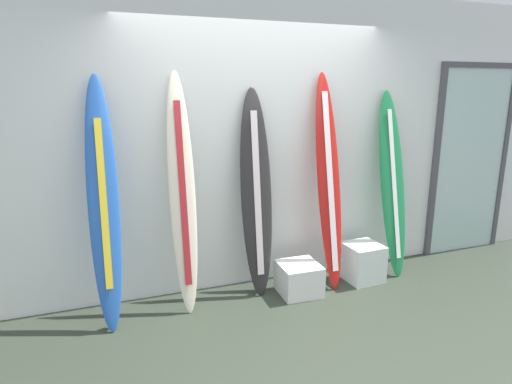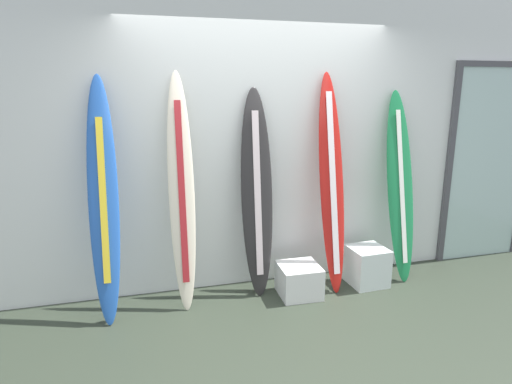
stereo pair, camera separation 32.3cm
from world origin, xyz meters
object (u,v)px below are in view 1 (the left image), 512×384
object	(u,v)px
surfboard_cobalt	(104,205)
surfboard_charcoal	(256,195)
display_block_left	(363,262)
display_block_center	(299,279)
surfboard_emerald	(392,186)
surfboard_ivory	(182,194)
surfboard_crimson	(329,184)
glass_door	(470,157)

from	to	relation	value
surfboard_cobalt	surfboard_charcoal	bearing A→B (deg)	4.26
surfboard_charcoal	display_block_left	world-z (taller)	surfboard_charcoal
surfboard_charcoal	display_block_center	world-z (taller)	surfboard_charcoal
display_block_left	display_block_center	world-z (taller)	display_block_left
surfboard_cobalt	surfboard_emerald	world-z (taller)	surfboard_cobalt
surfboard_ivory	surfboard_crimson	xyz separation A→B (m)	(1.41, -0.03, -0.01)
surfboard_cobalt	glass_door	xyz separation A→B (m)	(4.05, 0.28, 0.12)
display_block_left	surfboard_crimson	bearing A→B (deg)	167.31
surfboard_ivory	glass_door	distance (m)	3.41
surfboard_cobalt	surfboard_crimson	bearing A→B (deg)	0.83
surfboard_crimson	surfboard_ivory	bearing A→B (deg)	178.82
display_block_left	glass_door	distance (m)	1.90
surfboard_charcoal	display_block_left	distance (m)	1.34
display_block_left	display_block_center	xyz separation A→B (m)	(-0.74, -0.05, -0.04)
surfboard_emerald	glass_door	world-z (taller)	glass_door
surfboard_crimson	surfboard_emerald	world-z (taller)	surfboard_crimson
surfboard_charcoal	surfboard_emerald	world-z (taller)	surfboard_charcoal
surfboard_ivory	display_block_center	world-z (taller)	surfboard_ivory
surfboard_crimson	glass_door	size ratio (longest dim) A/B	0.95
display_block_center	glass_door	xyz separation A→B (m)	(2.36, 0.38, 0.98)
surfboard_crimson	display_block_left	bearing A→B (deg)	-12.69
display_block_left	display_block_center	size ratio (longest dim) A/B	0.98
display_block_left	glass_door	world-z (taller)	glass_door
surfboard_cobalt	surfboard_emerald	size ratio (longest dim) A/B	1.07
surfboard_emerald	display_block_center	size ratio (longest dim) A/B	4.95
surfboard_cobalt	surfboard_ivory	world-z (taller)	surfboard_ivory
surfboard_ivory	display_block_left	world-z (taller)	surfboard_ivory
surfboard_cobalt	surfboard_charcoal	size ratio (longest dim) A/B	1.06
surfboard_charcoal	surfboard_ivory	bearing A→B (deg)	-176.64
surfboard_ivory	surfboard_crimson	bearing A→B (deg)	-1.18
surfboard_ivory	surfboard_emerald	world-z (taller)	surfboard_ivory
surfboard_ivory	surfboard_crimson	distance (m)	1.41
glass_door	surfboard_emerald	bearing A→B (deg)	-169.71
surfboard_ivory	display_block_center	distance (m)	1.38
display_block_left	glass_door	xyz separation A→B (m)	(1.62, 0.33, 0.94)
surfboard_crimson	surfboard_charcoal	bearing A→B (deg)	174.46
surfboard_cobalt	surfboard_crimson	xyz separation A→B (m)	(2.05, 0.03, 0.02)
surfboard_ivory	display_block_center	bearing A→B (deg)	-8.79
display_block_left	glass_door	bearing A→B (deg)	11.57
surfboard_cobalt	display_block_left	world-z (taller)	surfboard_cobalt
display_block_left	surfboard_cobalt	bearing A→B (deg)	178.68
surfboard_emerald	glass_door	bearing A→B (deg)	10.29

